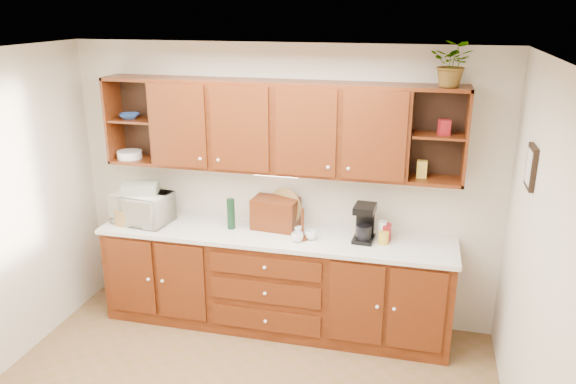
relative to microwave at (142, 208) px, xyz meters
The scene contains 24 objects.
ceiling 2.44m from the microwave, 47.86° to the right, with size 4.00×4.00×0.00m, color white.
back_wall 1.34m from the microwave, 14.48° to the left, with size 4.00×4.00×0.00m, color beige.
right_wall 3.58m from the microwave, 23.36° to the right, with size 3.50×3.50×0.00m, color beige.
base_cabinets 1.43m from the microwave, ahead, with size 3.20×0.60×0.90m, color #3C1706.
countertop 1.29m from the microwave, ahead, with size 3.24×0.64×0.04m, color white.
upper_cabinets 1.53m from the microwave, ahead, with size 3.20×0.33×0.80m.
undercabinet_light 1.34m from the microwave, ahead, with size 0.40×0.05×0.03m, color white.
framed_picture 3.39m from the microwave, ahead, with size 0.03×0.24×0.30m, color black.
wicker_basket 0.16m from the microwave, 159.99° to the right, with size 0.24×0.24×0.15m, color olive.
microwave is the anchor object (origin of this frame).
towel_stack 0.19m from the microwave, ahead, with size 0.32×0.23×0.10m, color tan.
wine_bottle 0.87m from the microwave, ahead, with size 0.07×0.07×0.29m, color black.
woven_tray 1.35m from the microwave, ahead, with size 0.37×0.37×0.02m, color olive.
bread_box 1.27m from the microwave, ahead, with size 0.41×0.26×0.29m, color #3C1706.
mug_tree 1.56m from the microwave, ahead, with size 0.23×0.25×0.29m.
canister_red 2.27m from the microwave, ahead, with size 0.11×0.11×0.15m, color maroon.
canister_white 2.24m from the microwave, ahead, with size 0.08×0.08×0.18m, color white.
canister_yellow 2.26m from the microwave, ahead, with size 0.09×0.09×0.11m, color gold.
coffee_maker 2.09m from the microwave, ahead, with size 0.19×0.24×0.33m.
bowl_stack 0.86m from the microwave, 130.32° to the left, with size 0.19×0.19×0.05m, color #26488C.
plate_stack 0.52m from the microwave, 137.98° to the left, with size 0.23×0.23×0.07m, color white.
pantry_box_yellow 2.60m from the microwave, ahead, with size 0.08×0.06×0.15m, color gold.
pantry_box_red 2.83m from the microwave, ahead, with size 0.08×0.07×0.13m, color maroon.
potted_plant 3.05m from the microwave, ahead, with size 0.33×0.28×0.36m, color #999999.
Camera 1 is at (1.24, -3.09, 2.91)m, focal length 35.00 mm.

